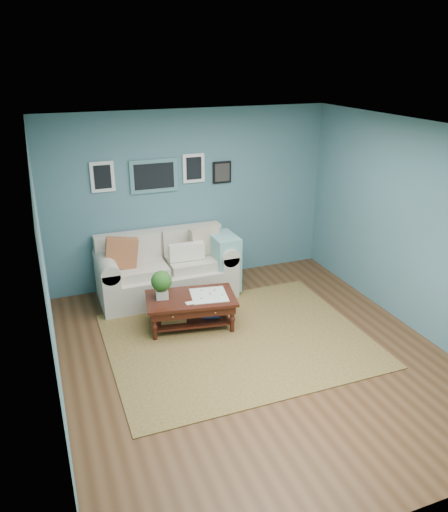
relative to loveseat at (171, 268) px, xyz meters
name	(u,v)px	position (x,y,z in m)	size (l,w,h in m)	color
room_shell	(255,251)	(0.47, -1.97, 0.93)	(5.00, 5.02, 2.70)	brown
area_rug	(238,340)	(0.42, -1.62, -0.43)	(3.24, 2.60, 0.01)	brown
loveseat	(171,268)	(0.00, 0.00, 0.00)	(2.07, 0.94, 1.06)	beige
coffee_table	(186,302)	(-0.09, -1.04, -0.07)	(1.27, 0.87, 0.82)	black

